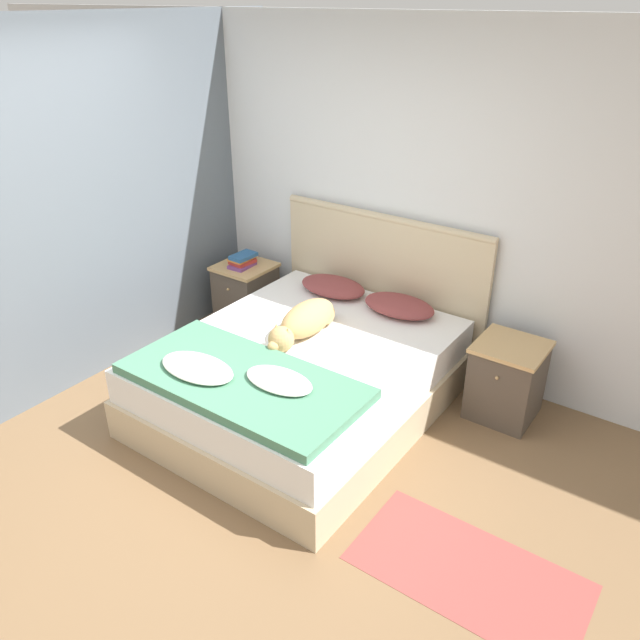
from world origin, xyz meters
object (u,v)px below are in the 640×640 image
(nightstand_right, at_px, (506,380))
(dog, at_px, (304,322))
(book_stack, at_px, (243,260))
(pillow_left, at_px, (333,286))
(bed, at_px, (303,377))
(pillow_right, at_px, (399,306))
(nightstand_left, at_px, (246,294))

(nightstand_right, xyz_separation_m, dog, (-1.26, -0.64, 0.34))
(nightstand_right, bearing_deg, book_stack, -179.42)
(nightstand_right, relative_size, dog, 0.74)
(pillow_left, relative_size, book_stack, 2.23)
(nightstand_right, relative_size, book_stack, 2.24)
(pillow_left, relative_size, dog, 0.74)
(bed, distance_m, pillow_right, 0.92)
(pillow_right, bearing_deg, pillow_left, 180.00)
(nightstand_left, height_order, nightstand_right, same)
(bed, height_order, pillow_right, pillow_right)
(pillow_right, relative_size, book_stack, 2.23)
(nightstand_left, distance_m, pillow_right, 1.52)
(bed, height_order, book_stack, book_stack)
(bed, distance_m, nightstand_left, 1.41)
(nightstand_left, xyz_separation_m, pillow_left, (0.89, 0.06, 0.29))
(nightstand_right, xyz_separation_m, book_stack, (-2.38, -0.02, 0.33))
(pillow_left, distance_m, dog, 0.73)
(bed, relative_size, pillow_left, 3.69)
(nightstand_right, xyz_separation_m, pillow_right, (-0.89, 0.06, 0.29))
(nightstand_left, bearing_deg, pillow_right, 2.16)
(bed, relative_size, nightstand_right, 3.69)
(bed, height_order, dog, dog)
(pillow_left, bearing_deg, book_stack, -174.83)
(nightstand_left, bearing_deg, dog, -29.63)
(nightstand_left, bearing_deg, bed, -32.19)
(pillow_left, bearing_deg, dog, -71.55)
(nightstand_left, distance_m, pillow_left, 0.94)
(book_stack, bearing_deg, dog, -28.80)
(pillow_left, relative_size, pillow_right, 1.00)
(pillow_left, bearing_deg, nightstand_right, -2.16)
(bed, bearing_deg, dog, 121.56)
(nightstand_left, height_order, pillow_right, pillow_right)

